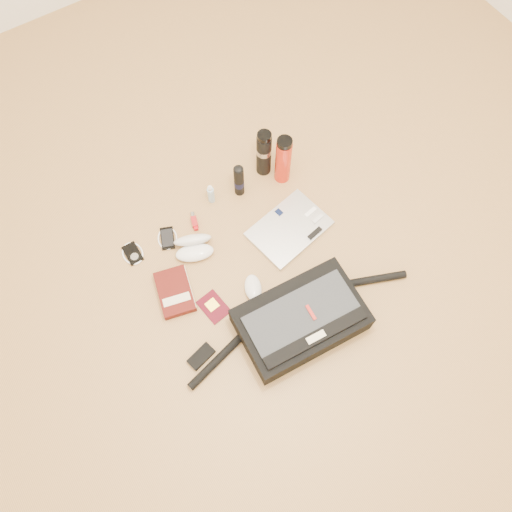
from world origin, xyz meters
name	(u,v)px	position (x,y,z in m)	size (l,w,h in m)	color
ground	(262,286)	(0.00, 0.00, 0.00)	(4.00, 4.00, 0.00)	#AC7F47
messenger_bag	(300,320)	(0.03, -0.22, 0.06)	(1.01, 0.34, 0.14)	black
laptop	(290,229)	(0.25, 0.16, 0.01)	(0.37, 0.29, 0.03)	silver
book	(175,292)	(-0.33, 0.17, 0.02)	(0.18, 0.23, 0.04)	#470E0A
passport	(214,307)	(-0.22, 0.03, 0.00)	(0.11, 0.14, 0.01)	#45030E
mouse	(253,288)	(-0.04, 0.01, 0.02)	(0.11, 0.14, 0.04)	silver
sunglasses_case	(194,246)	(-0.16, 0.30, 0.03)	(0.21, 0.19, 0.10)	white
ipod	(133,253)	(-0.39, 0.43, 0.01)	(0.09, 0.10, 0.01)	black
phone	(167,238)	(-0.23, 0.41, 0.01)	(0.11, 0.12, 0.01)	black
inhaler	(194,221)	(-0.09, 0.42, 0.01)	(0.04, 0.09, 0.02)	maroon
spray_bottle	(211,194)	(0.03, 0.48, 0.05)	(0.04, 0.04, 0.12)	#A3C6DF
aerosol_can	(239,180)	(0.16, 0.45, 0.10)	(0.05, 0.05, 0.19)	black
thermos_black	(264,153)	(0.32, 0.49, 0.13)	(0.07, 0.07, 0.26)	black
thermos_red	(283,160)	(0.37, 0.41, 0.14)	(0.09, 0.09, 0.27)	red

